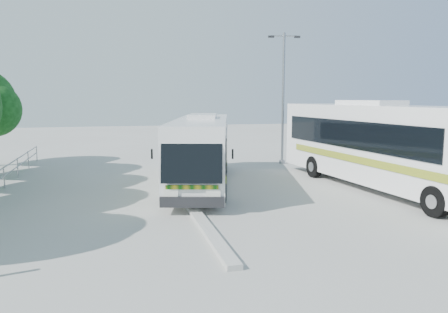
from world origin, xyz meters
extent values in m
plane|color=#ACACA7|center=(0.00, 0.00, 0.00)|extent=(100.00, 100.00, 0.00)
cube|color=#B2B2AD|center=(-2.30, 2.00, 0.07)|extent=(0.40, 16.00, 0.15)
cylinder|color=gray|center=(-10.00, 14.00, 0.50)|extent=(0.06, 0.06, 1.00)
cube|color=silver|center=(-1.00, 4.53, 1.74)|extent=(5.11, 11.37, 2.83)
cube|color=black|center=(-2.44, -0.88, 2.09)|extent=(2.17, 0.96, 1.80)
cube|color=black|center=(-2.00, 5.38, 2.09)|extent=(2.33, 8.63, 1.02)
cube|color=black|center=(0.28, 4.77, 2.09)|extent=(2.33, 8.63, 1.02)
cube|color=#0B510C|center=(-2.22, 4.57, 1.21)|extent=(2.51, 9.34, 0.26)
cylinder|color=black|center=(-2.94, 1.30, 0.46)|extent=(0.51, 0.97, 0.93)
cylinder|color=black|center=(-0.92, 0.76, 0.46)|extent=(0.51, 0.97, 0.93)
cylinder|color=black|center=(-1.20, 7.86, 0.46)|extent=(0.51, 0.97, 0.93)
cylinder|color=black|center=(0.83, 7.32, 0.46)|extent=(0.51, 0.97, 0.93)
cube|color=white|center=(6.66, 1.37, 2.10)|extent=(3.88, 13.61, 3.41)
cube|color=black|center=(5.19, 1.92, 2.52)|extent=(0.93, 10.71, 1.23)
cube|color=black|center=(8.03, 2.15, 2.52)|extent=(0.93, 10.71, 1.23)
cube|color=#0E6630|center=(5.27, 0.92, 1.45)|extent=(0.98, 11.60, 0.31)
cylinder|color=black|center=(5.76, -3.08, 0.56)|extent=(0.43, 1.14, 1.12)
cylinder|color=black|center=(5.10, 5.06, 0.56)|extent=(0.43, 1.14, 1.12)
cylinder|color=black|center=(7.62, 5.26, 0.56)|extent=(0.43, 1.14, 1.12)
cylinder|color=gray|center=(5.27, 10.00, 4.05)|extent=(0.19, 0.19, 8.09)
cylinder|color=gray|center=(5.27, 10.00, 7.89)|extent=(1.61, 0.36, 0.08)
cube|color=black|center=(4.48, 10.15, 7.84)|extent=(0.38, 0.24, 0.12)
cube|color=black|center=(6.07, 9.86, 7.84)|extent=(0.38, 0.24, 0.12)
camera|label=1|loc=(-5.03, -15.65, 4.14)|focal=35.00mm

